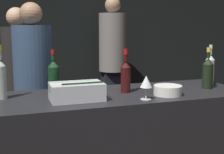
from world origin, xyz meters
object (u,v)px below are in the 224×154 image
champagne_bottle (208,72)px  red_wine_bottle_tall (126,75)px  bowl_white (168,90)px  rose_wine_bottle (1,77)px  person_in_hoodie (34,82)px  person_grey_polo (19,75)px  wine_glass (146,82)px  person_blond_tee (113,58)px  ice_bin_with_bottles (77,90)px  red_wine_bottle_burgundy (54,75)px  candle_votive (93,85)px  white_wine_bottle (210,68)px

champagne_bottle → red_wine_bottle_tall: (-0.67, 0.07, -0.00)m
bowl_white → rose_wine_bottle: size_ratio=0.55×
person_in_hoodie → person_grey_polo: 0.56m
wine_glass → person_blond_tee: 2.20m
ice_bin_with_bottles → red_wine_bottle_burgundy: (-0.10, 0.33, 0.06)m
ice_bin_with_bottles → person_blond_tee: (0.94, 2.01, -0.01)m
candle_votive → red_wine_bottle_burgundy: size_ratio=0.19×
red_wine_bottle_tall → person_in_hoodie: 1.10m
wine_glass → person_in_hoodie: (-0.64, 1.16, -0.16)m
red_wine_bottle_burgundy → person_grey_polo: bearing=99.6°
red_wine_bottle_burgundy → champagne_bottle: bearing=-13.1°
ice_bin_with_bottles → candle_votive: (0.21, 0.35, -0.04)m
candle_votive → rose_wine_bottle: 0.71m
person_grey_polo → person_blond_tee: bearing=124.9°
bowl_white → wine_glass: 0.24m
red_wine_bottle_burgundy → ice_bin_with_bottles: bearing=-72.4°
ice_bin_with_bottles → wine_glass: (0.45, -0.13, 0.05)m
person_in_hoodie → candle_votive: bearing=-133.5°
rose_wine_bottle → person_blond_tee: person_blond_tee is taller
champagne_bottle → person_in_hoodie: person_in_hoodie is taller
champagne_bottle → red_wine_bottle_tall: bearing=174.4°
candle_votive → white_wine_bottle: 1.00m
candle_votive → rose_wine_bottle: (-0.68, -0.15, 0.13)m
red_wine_bottle_burgundy → white_wine_bottle: (1.30, -0.12, 0.01)m
person_grey_polo → red_wine_bottle_tall: bearing=41.9°
ice_bin_with_bottles → person_grey_polo: (-0.32, 1.58, -0.12)m
bowl_white → red_wine_bottle_tall: size_ratio=0.62×
bowl_white → white_wine_bottle: bearing=26.0°
wine_glass → person_blond_tee: person_blond_tee is taller
rose_wine_bottle → red_wine_bottle_burgundy: bearing=19.4°
candle_votive → person_blond_tee: 1.81m
wine_glass → rose_wine_bottle: bearing=160.2°
person_in_hoodie → person_grey_polo: person_in_hoodie is taller
bowl_white → wine_glass: (-0.21, -0.08, 0.08)m
wine_glass → person_in_hoodie: bearing=119.1°
white_wine_bottle → person_in_hoodie: bearing=149.5°
bowl_white → person_blond_tee: person_blond_tee is taller
rose_wine_bottle → person_in_hoodie: person_in_hoodie is taller
wine_glass → red_wine_bottle_burgundy: 0.72m
ice_bin_with_bottles → red_wine_bottle_tall: bearing=17.2°
bowl_white → white_wine_bottle: white_wine_bottle is taller
person_blond_tee → person_grey_polo: 1.33m
champagne_bottle → white_wine_bottle: (0.13, 0.15, 0.00)m
candle_votive → person_grey_polo: bearing=113.1°
person_grey_polo → ice_bin_with_bottles: bearing=27.2°
red_wine_bottle_burgundy → rose_wine_bottle: size_ratio=0.87×
person_grey_polo → candle_votive: bearing=39.0°
rose_wine_bottle → candle_votive: bearing=12.6°
champagne_bottle → white_wine_bottle: white_wine_bottle is taller
wine_glass → red_wine_bottle_tall: (-0.05, 0.26, 0.01)m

